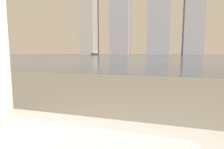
% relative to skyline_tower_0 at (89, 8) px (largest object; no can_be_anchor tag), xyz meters
% --- Properties ---
extents(harbor_water, '(180.00, 110.00, 0.01)m').
position_rel_skyline_tower_0_xyz_m(harbor_water, '(50.57, -56.00, -32.59)').
color(harbor_water, slate).
rests_on(harbor_water, ground_plane).
extents(harbor_boat_1, '(2.05, 5.68, 2.12)m').
position_rel_skyline_tower_0_xyz_m(harbor_boat_1, '(20.57, -40.91, -31.84)').
color(harbor_boat_1, '#2D2D33').
rests_on(harbor_boat_1, harbor_water).
extents(skyline_tower_0, '(10.18, 11.86, 65.20)m').
position_rel_skyline_tower_0_xyz_m(skyline_tower_0, '(0.00, 0.00, 0.00)').
color(skyline_tower_0, gray).
rests_on(skyline_tower_0, ground_plane).
extents(skyline_tower_3, '(11.27, 10.95, 53.20)m').
position_rel_skyline_tower_0_xyz_m(skyline_tower_3, '(68.23, 0.00, -6.00)').
color(skyline_tower_3, slate).
rests_on(skyline_tower_3, ground_plane).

